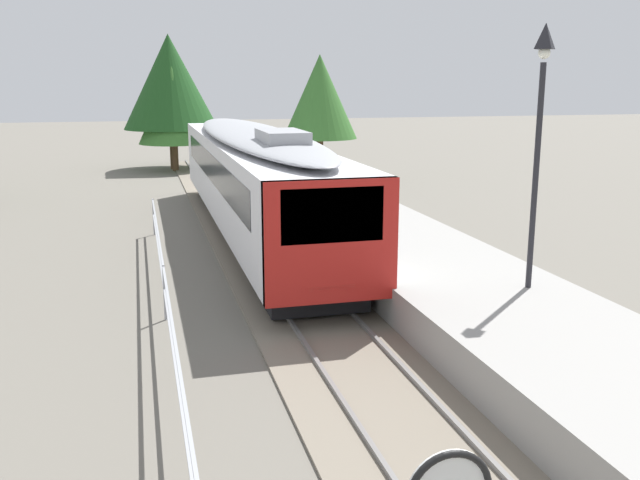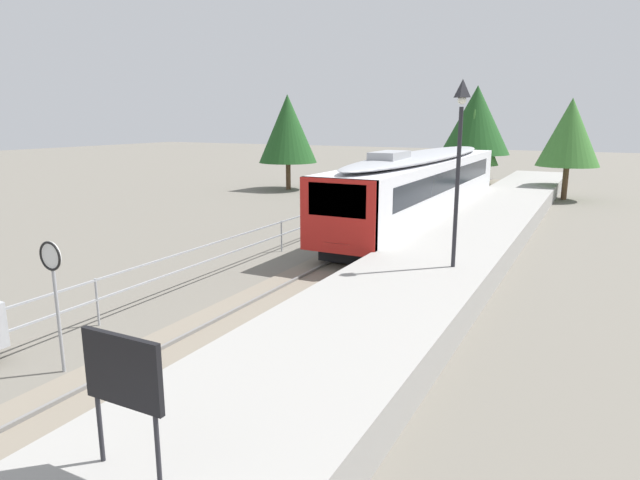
# 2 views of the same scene
# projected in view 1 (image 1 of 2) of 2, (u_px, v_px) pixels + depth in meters

# --- Properties ---
(ground_plane) EXTENTS (160.00, 160.00, 0.00)m
(ground_plane) POSITION_uv_depth(u_px,v_px,m) (177.00, 305.00, 16.38)
(ground_plane) COLOR #6B665B
(track_rails) EXTENTS (3.20, 60.00, 0.14)m
(track_rails) POSITION_uv_depth(u_px,v_px,m) (301.00, 294.00, 17.11)
(track_rails) COLOR slate
(track_rails) RESTS_ON ground
(commuter_train) EXTENTS (2.82, 19.79, 3.74)m
(commuter_train) POSITION_uv_depth(u_px,v_px,m) (254.00, 173.00, 23.19)
(commuter_train) COLOR silver
(commuter_train) RESTS_ON track_rails
(station_platform) EXTENTS (3.90, 60.00, 0.90)m
(station_platform) POSITION_uv_depth(u_px,v_px,m) (425.00, 269.00, 17.81)
(station_platform) COLOR #999691
(station_platform) RESTS_ON ground
(platform_lamp_mid_platform) EXTENTS (0.34, 0.34, 5.35)m
(platform_lamp_mid_platform) POSITION_uv_depth(u_px,v_px,m) (540.00, 108.00, 13.84)
(platform_lamp_mid_platform) COLOR #232328
(platform_lamp_mid_platform) RESTS_ON station_platform
(tree_behind_station_far) EXTENTS (3.92, 3.92, 6.51)m
(tree_behind_station_far) POSITION_uv_depth(u_px,v_px,m) (320.00, 97.00, 36.32)
(tree_behind_station_far) COLOR brown
(tree_behind_station_far) RESTS_ON ground
(tree_distant_left) EXTENTS (5.51, 5.51, 7.81)m
(tree_distant_left) POSITION_uv_depth(u_px,v_px,m) (170.00, 82.00, 40.59)
(tree_distant_left) COLOR brown
(tree_distant_left) RESTS_ON ground
(tree_distant_centre) EXTENTS (4.06, 4.06, 5.98)m
(tree_distant_centre) POSITION_uv_depth(u_px,v_px,m) (173.00, 105.00, 40.00)
(tree_distant_centre) COLOR brown
(tree_distant_centre) RESTS_ON ground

